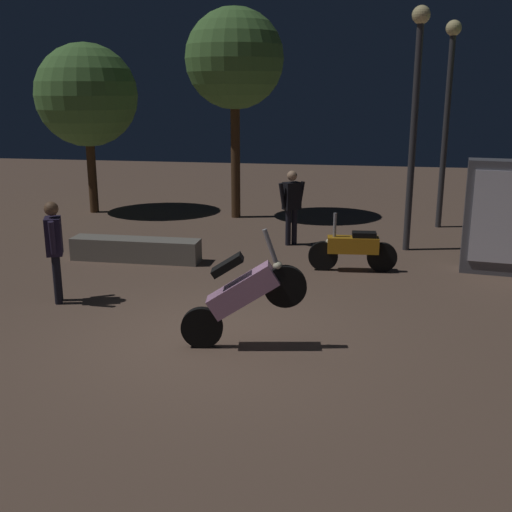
# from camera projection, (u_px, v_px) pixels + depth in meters

# --- Properties ---
(ground_plane) EXTENTS (40.00, 40.00, 0.00)m
(ground_plane) POSITION_uv_depth(u_px,v_px,m) (210.00, 338.00, 8.60)
(ground_plane) COLOR brown
(motorcycle_pink_foreground) EXTENTS (1.66, 0.44, 1.63)m
(motorcycle_pink_foreground) POSITION_uv_depth(u_px,v_px,m) (243.00, 295.00, 8.09)
(motorcycle_pink_foreground) COLOR black
(motorcycle_pink_foreground) RESTS_ON ground_plane
(motorcycle_orange_parked_left) EXTENTS (1.66, 0.37, 1.11)m
(motorcycle_orange_parked_left) POSITION_uv_depth(u_px,v_px,m) (353.00, 248.00, 11.61)
(motorcycle_orange_parked_left) COLOR black
(motorcycle_orange_parked_left) RESTS_ON ground_plane
(person_rider_beside) EXTENTS (0.36, 0.64, 1.65)m
(person_rider_beside) POSITION_uv_depth(u_px,v_px,m) (54.00, 243.00, 9.77)
(person_rider_beside) COLOR black
(person_rider_beside) RESTS_ON ground_plane
(person_bystander_far) EXTENTS (0.57, 0.49, 1.63)m
(person_bystander_far) POSITION_uv_depth(u_px,v_px,m) (292.00, 201.00, 13.42)
(person_bystander_far) COLOR black
(person_bystander_far) RESTS_ON ground_plane
(streetlamp_near) EXTENTS (0.36, 0.36, 4.90)m
(streetlamp_near) POSITION_uv_depth(u_px,v_px,m) (416.00, 100.00, 12.43)
(streetlamp_near) COLOR #38383D
(streetlamp_near) RESTS_ON ground_plane
(streetlamp_far) EXTENTS (0.36, 0.36, 4.85)m
(streetlamp_far) POSITION_uv_depth(u_px,v_px,m) (448.00, 99.00, 14.58)
(streetlamp_far) COLOR #38383D
(streetlamp_far) RESTS_ON ground_plane
(tree_left_bg) EXTENTS (2.69, 2.69, 4.50)m
(tree_left_bg) POSITION_uv_depth(u_px,v_px,m) (87.00, 96.00, 16.39)
(tree_left_bg) COLOR #4C331E
(tree_left_bg) RESTS_ON ground_plane
(tree_center_bg) EXTENTS (2.49, 2.49, 5.29)m
(tree_center_bg) POSITION_uv_depth(u_px,v_px,m) (235.00, 60.00, 15.49)
(tree_center_bg) COLOR #4C331E
(tree_center_bg) RESTS_ON ground_plane
(kiosk_billboard) EXTENTS (1.65, 0.74, 2.10)m
(kiosk_billboard) POSITION_uv_depth(u_px,v_px,m) (510.00, 218.00, 11.30)
(kiosk_billboard) COLOR #595960
(kiosk_billboard) RESTS_ON ground_plane
(planter_wall_low) EXTENTS (2.59, 0.50, 0.45)m
(planter_wall_low) POSITION_uv_depth(u_px,v_px,m) (136.00, 250.00, 12.37)
(planter_wall_low) COLOR gray
(planter_wall_low) RESTS_ON ground_plane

